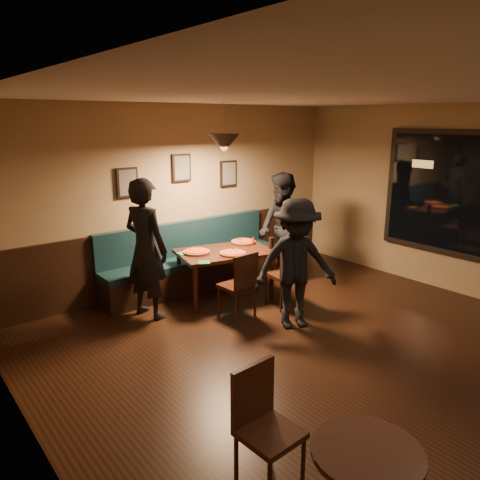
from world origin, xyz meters
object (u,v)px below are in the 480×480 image
at_px(tabasco_bottle, 253,241).
at_px(chair_near_left, 237,284).
at_px(diner_right, 283,229).
at_px(booth_bench, 193,256).
at_px(chair_near_right, 285,273).
at_px(diner_left, 146,249).
at_px(dining_table, 225,274).
at_px(soda_glass, 271,243).
at_px(cafe_chair_far, 270,431).
at_px(diner_front, 296,264).

bearing_deg(tabasco_bottle, chair_near_left, -142.23).
distance_m(chair_near_left, diner_right, 1.59).
distance_m(booth_bench, chair_near_right, 1.54).
bearing_deg(diner_right, diner_left, -82.82).
distance_m(dining_table, tabasco_bottle, 0.68).
relative_size(chair_near_left, diner_left, 0.49).
height_order(dining_table, tabasco_bottle, tabasco_bottle).
bearing_deg(chair_near_right, tabasco_bottle, 93.11).
relative_size(booth_bench, chair_near_right, 3.11).
height_order(booth_bench, chair_near_right, booth_bench).
relative_size(diner_left, tabasco_bottle, 14.27).
height_order(booth_bench, chair_near_left, booth_bench).
bearing_deg(chair_near_left, booth_bench, 79.23).
height_order(soda_glass, cafe_chair_far, cafe_chair_far).
distance_m(booth_bench, diner_front, 2.03).
distance_m(dining_table, cafe_chair_far, 3.67).
bearing_deg(dining_table, chair_near_left, -100.75).
bearing_deg(diner_front, diner_right, 76.28).
relative_size(chair_near_right, tabasco_bottle, 7.39).
xyz_separation_m(chair_near_right, diner_front, (-0.37, -0.57, 0.34)).
xyz_separation_m(diner_left, cafe_chair_far, (-0.75, -3.23, -0.48)).
distance_m(diner_left, soda_glass, 1.87).
xyz_separation_m(booth_bench, chair_near_left, (-0.17, -1.31, -0.05)).
distance_m(diner_left, tabasco_bottle, 1.74).
relative_size(diner_right, diner_front, 1.07).
height_order(dining_table, diner_left, diner_left).
bearing_deg(soda_glass, diner_front, -117.03).
relative_size(diner_left, diner_front, 1.13).
bearing_deg(chair_near_right, cafe_chair_far, -127.80).
height_order(chair_near_right, diner_right, diner_right).
distance_m(chair_near_left, diner_left, 1.28).
bearing_deg(tabasco_bottle, cafe_chair_far, -128.63).
bearing_deg(diner_front, chair_near_left, 143.71).
relative_size(chair_near_left, tabasco_bottle, 6.93).
xyz_separation_m(dining_table, soda_glass, (0.61, -0.33, 0.44)).
xyz_separation_m(dining_table, diner_front, (0.10, -1.34, 0.47)).
xyz_separation_m(chair_near_left, diner_left, (-0.91, 0.76, 0.48)).
distance_m(diner_front, soda_glass, 1.14).
height_order(diner_left, diner_front, diner_left).
relative_size(diner_front, soda_glass, 9.95).
bearing_deg(diner_left, diner_front, -155.27).
xyz_separation_m(dining_table, cafe_chair_far, (-1.95, -3.11, 0.09)).
distance_m(soda_glass, tabasco_bottle, 0.33).
xyz_separation_m(dining_table, chair_near_left, (-0.29, -0.65, 0.09)).
height_order(booth_bench, diner_front, diner_front).
xyz_separation_m(dining_table, diner_right, (1.11, -0.04, 0.53)).
bearing_deg(diner_right, booth_bench, -108.50).
xyz_separation_m(tabasco_bottle, cafe_chair_far, (-2.48, -3.10, -0.34)).
bearing_deg(diner_left, chair_near_left, -147.02).
distance_m(dining_table, diner_left, 1.33).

